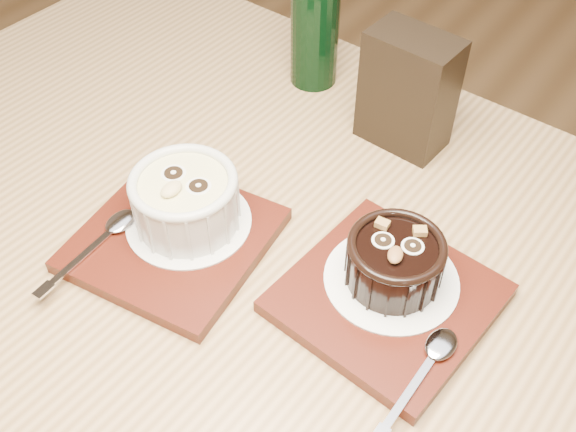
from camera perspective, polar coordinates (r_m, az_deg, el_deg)
name	(u,v)px	position (r m, az deg, el deg)	size (l,w,h in m)	color
ground	(319,401)	(1.45, 2.63, -15.35)	(5.00, 5.00, 0.00)	brown
table	(271,330)	(0.74, -1.41, -9.64)	(1.23, 0.85, 0.75)	olive
tray_left	(174,240)	(0.70, -9.65, -1.99)	(0.18, 0.18, 0.01)	#4B160C
doily_left	(189,222)	(0.71, -8.38, -0.48)	(0.13, 0.13, 0.00)	white
ramekin_white	(185,198)	(0.68, -8.69, 1.49)	(0.11, 0.11, 0.06)	silver
spoon_left	(96,242)	(0.70, -15.91, -2.17)	(0.03, 0.13, 0.01)	#B7B8C0
tray_right	(387,298)	(0.65, 8.37, -6.89)	(0.18, 0.18, 0.01)	#4B160C
doily_right	(391,279)	(0.66, 8.74, -5.31)	(0.13, 0.13, 0.00)	white
ramekin_dark	(395,260)	(0.63, 9.03, -3.66)	(0.09, 0.09, 0.05)	black
spoon_right	(422,373)	(0.60, 11.28, -12.87)	(0.03, 0.13, 0.01)	#B7B8C0
condiment_stand	(408,91)	(0.79, 10.12, 10.37)	(0.10, 0.06, 0.14)	black
green_bottle	(315,19)	(0.87, 2.31, 16.32)	(0.06, 0.06, 0.23)	black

